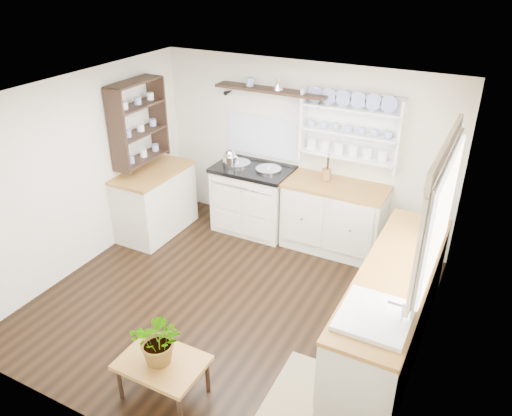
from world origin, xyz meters
name	(u,v)px	position (x,y,z in m)	size (l,w,h in m)	color
floor	(232,301)	(0.00, 0.00, 0.00)	(4.00, 3.80, 0.01)	black
wall_back	(302,150)	(0.00, 1.90, 1.15)	(4.00, 0.02, 2.30)	silver
wall_right	(434,261)	(2.00, 0.00, 1.15)	(0.02, 3.80, 2.30)	silver
wall_left	(82,173)	(-2.00, 0.00, 1.15)	(0.02, 3.80, 2.30)	silver
ceiling	(226,97)	(0.00, 0.00, 2.30)	(4.00, 3.80, 0.01)	white
window	(439,209)	(1.95, 0.15, 1.56)	(0.08, 1.55, 1.22)	white
aga_cooker	(253,198)	(-0.55, 1.57, 0.47)	(1.03, 0.72, 0.95)	white
back_cabinets	(334,216)	(0.60, 1.60, 0.46)	(1.27, 0.63, 0.90)	beige
right_cabinets	(391,308)	(1.70, 0.10, 0.46)	(0.62, 2.43, 0.90)	beige
belfast_sink	(373,328)	(1.70, -0.65, 0.80)	(0.55, 0.60, 0.45)	white
left_cabinets	(155,201)	(-1.70, 0.90, 0.46)	(0.62, 1.13, 0.90)	beige
plate_rack	(352,129)	(0.65, 1.86, 1.56)	(1.20, 0.22, 0.90)	white
high_shelf	(271,91)	(-0.40, 1.78, 1.91)	(1.50, 0.29, 0.16)	black
left_shelving	(138,122)	(-1.84, 0.90, 1.55)	(0.28, 0.80, 1.05)	black
kettle	(230,158)	(-0.83, 1.45, 1.04)	(0.19, 0.19, 0.23)	silver
utensil_crock	(326,174)	(0.43, 1.68, 0.98)	(0.12, 0.12, 0.14)	brown
center_table	(162,365)	(0.14, -1.40, 0.35)	(0.72, 0.52, 0.39)	brown
potted_plant	(159,339)	(0.14, -1.40, 0.63)	(0.43, 0.37, 0.47)	#3F7233
floor_rug	(303,393)	(1.21, -0.83, 0.01)	(0.55, 0.85, 0.02)	olive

